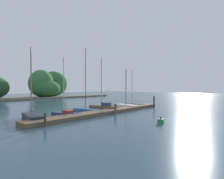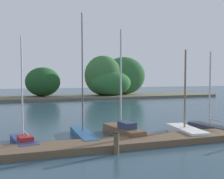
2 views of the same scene
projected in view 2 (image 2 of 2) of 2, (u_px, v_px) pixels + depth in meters
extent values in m
cube|color=brown|center=(114.00, 144.00, 13.51)|extent=(19.36, 1.80, 0.35)
cube|color=#66604C|center=(57.00, 98.00, 42.50)|extent=(58.03, 8.00, 0.40)
ellipsoid|color=#2D6633|center=(111.00, 83.00, 44.68)|extent=(7.39, 4.94, 4.38)
ellipsoid|color=#386B38|center=(103.00, 75.00, 45.20)|extent=(6.73, 4.72, 7.07)
ellipsoid|color=#1E4C23|center=(43.00, 82.00, 43.04)|extent=(5.83, 5.97, 4.92)
ellipsoid|color=#2D6633|center=(124.00, 76.00, 47.68)|extent=(8.39, 4.17, 7.03)
cube|color=navy|center=(24.00, 142.00, 13.76)|extent=(1.60, 3.17, 0.37)
cube|color=navy|center=(19.00, 137.00, 14.93)|extent=(0.67, 0.85, 0.31)
cube|color=maroon|center=(25.00, 138.00, 13.42)|extent=(0.89, 1.04, 0.24)
cylinder|color=#B7B7BC|center=(22.00, 87.00, 13.80)|extent=(0.08, 0.08, 5.59)
cylinder|color=#B7B7BC|center=(26.00, 133.00, 13.30)|extent=(0.43, 1.59, 0.07)
cube|color=#285684|center=(84.00, 135.00, 15.36)|extent=(1.05, 4.15, 0.38)
cube|color=#285684|center=(77.00, 130.00, 17.10)|extent=(0.54, 1.05, 0.32)
cylinder|color=#4C4C51|center=(82.00, 73.00, 15.45)|extent=(0.08, 0.08, 7.25)
cube|color=brown|center=(123.00, 132.00, 15.83)|extent=(1.67, 3.74, 0.60)
cube|color=brown|center=(110.00, 128.00, 17.25)|extent=(0.71, 0.99, 0.51)
cube|color=#2D3856|center=(127.00, 125.00, 15.41)|extent=(0.94, 1.21, 0.39)
cylinder|color=#B7B7BC|center=(121.00, 78.00, 15.89)|extent=(0.12, 0.12, 6.08)
cube|color=white|center=(186.00, 131.00, 16.23)|extent=(1.48, 3.50, 0.48)
cube|color=white|center=(175.00, 127.00, 17.73)|extent=(0.73, 0.91, 0.41)
cylinder|color=#7F6647|center=(185.00, 89.00, 16.34)|extent=(0.12, 0.12, 5.00)
cube|color=#232833|center=(212.00, 128.00, 17.50)|extent=(1.65, 3.61, 0.39)
cube|color=#232833|center=(195.00, 125.00, 18.86)|extent=(0.70, 0.96, 0.34)
cylinder|color=#B7B7BC|center=(210.00, 88.00, 17.58)|extent=(0.11, 0.11, 5.09)
cylinder|color=#B7B7BC|center=(219.00, 121.00, 17.01)|extent=(0.42, 1.73, 0.06)
cylinder|color=brown|center=(116.00, 144.00, 12.23)|extent=(0.27, 0.27, 1.04)
cylinder|color=black|center=(116.00, 133.00, 12.20)|extent=(0.31, 0.31, 0.04)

